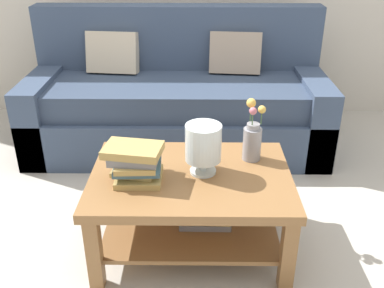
{
  "coord_description": "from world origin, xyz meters",
  "views": [
    {
      "loc": [
        0.03,
        -2.38,
        1.63
      ],
      "look_at": [
        0.0,
        -0.27,
        0.56
      ],
      "focal_mm": 41.07,
      "sensor_mm": 36.0,
      "label": 1
    }
  ],
  "objects_px": {
    "book_stack_main": "(136,162)",
    "flower_pitcher": "(252,138)",
    "couch": "(177,101)",
    "coffee_table": "(192,195)",
    "glass_hurricane_vase": "(203,144)"
  },
  "relations": [
    {
      "from": "couch",
      "to": "flower_pitcher",
      "type": "distance_m",
      "value": 1.24
    },
    {
      "from": "couch",
      "to": "glass_hurricane_vase",
      "type": "relative_size",
      "value": 8.49
    },
    {
      "from": "flower_pitcher",
      "to": "couch",
      "type": "bearing_deg",
      "value": 111.98
    },
    {
      "from": "coffee_table",
      "to": "flower_pitcher",
      "type": "height_order",
      "value": "flower_pitcher"
    },
    {
      "from": "couch",
      "to": "glass_hurricane_vase",
      "type": "height_order",
      "value": "couch"
    },
    {
      "from": "coffee_table",
      "to": "flower_pitcher",
      "type": "bearing_deg",
      "value": 28.01
    },
    {
      "from": "coffee_table",
      "to": "book_stack_main",
      "type": "relative_size",
      "value": 3.39
    },
    {
      "from": "flower_pitcher",
      "to": "book_stack_main",
      "type": "bearing_deg",
      "value": -160.14
    },
    {
      "from": "couch",
      "to": "book_stack_main",
      "type": "relative_size",
      "value": 7.4
    },
    {
      "from": "book_stack_main",
      "to": "flower_pitcher",
      "type": "bearing_deg",
      "value": 19.86
    },
    {
      "from": "coffee_table",
      "to": "book_stack_main",
      "type": "height_order",
      "value": "book_stack_main"
    },
    {
      "from": "couch",
      "to": "coffee_table",
      "type": "distance_m",
      "value": 1.31
    },
    {
      "from": "coffee_table",
      "to": "book_stack_main",
      "type": "xyz_separation_m",
      "value": [
        -0.28,
        -0.05,
        0.23
      ]
    },
    {
      "from": "glass_hurricane_vase",
      "to": "couch",
      "type": "bearing_deg",
      "value": 98.31
    },
    {
      "from": "coffee_table",
      "to": "couch",
      "type": "bearing_deg",
      "value": 95.83
    }
  ]
}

